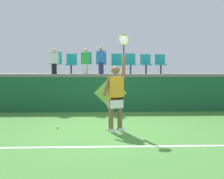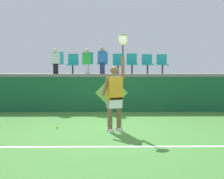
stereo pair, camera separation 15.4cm
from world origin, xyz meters
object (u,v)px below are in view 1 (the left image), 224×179
Objects in this scene: water_bottle at (122,71)px; stadium_chair_5 at (130,63)px; stadium_chair_6 at (146,63)px; stadium_chair_0 at (56,62)px; stadium_chair_4 at (117,63)px; spectator_0 at (54,61)px; stadium_chair_7 at (160,63)px; spectator_2 at (101,60)px; tennis_ball at (57,127)px; spectator_1 at (85,61)px; stadium_chair_1 at (71,63)px; stadium_chair_3 at (101,62)px; stadium_chair_2 at (86,62)px; tennis_player at (116,95)px.

water_bottle is 0.26× the size of stadium_chair_5.
stadium_chair_6 is (1.07, 0.62, 0.35)m from water_bottle.
water_bottle is 0.27× the size of stadium_chair_6.
stadium_chair_4 is at bearing 0.02° from stadium_chair_0.
stadium_chair_5 reaches higher than water_bottle.
spectator_0 is at bearing -173.87° from stadium_chair_6.
spectator_0 is (-4.40, -0.40, 0.06)m from stadium_chair_7.
spectator_2 is (1.89, -0.48, 0.05)m from stadium_chair_0.
tennis_ball is 0.08× the size of stadium_chair_4.
spectator_0 is 1.00× the size of spectator_1.
spectator_2 is at bearing -143.56° from stadium_chair_4.
stadium_chair_1 is 1.02× the size of stadium_chair_6.
stadium_chair_1 is (-2.07, 0.62, 0.35)m from water_bottle.
stadium_chair_3 is (1.25, 0.00, 0.04)m from stadium_chair_1.
tennis_ball is 0.08× the size of stadium_chair_1.
stadium_chair_0 is 1.08× the size of stadium_chair_4.
stadium_chair_2 is (0.62, 0.00, 0.05)m from stadium_chair_1.
stadium_chair_0 reaches higher than stadium_chair_7.
tennis_player is 11.46× the size of water_bottle.
stadium_chair_6 is at bearing -0.18° from stadium_chair_5.
water_bottle is at bearing -10.25° from spectator_2.
stadium_chair_1 is at bearing 179.96° from stadium_chair_6.
tennis_ball is 3.93m from stadium_chair_1.
tennis_ball is at bearing -111.50° from spectator_2.
stadium_chair_5 is (3.12, -0.00, -0.04)m from stadium_chair_0.
stadium_chair_7 is at bearing 7.21° from spectator_1.
stadium_chair_1 is 0.93× the size of stadium_chair_2.
stadium_chair_3 is (-0.43, 3.77, 1.01)m from tennis_player.
spectator_2 is (-0.81, 0.15, 0.45)m from water_bottle.
stadium_chair_3 is 1.04× the size of stadium_chair_5.
spectator_0 is (-3.12, -0.41, 0.05)m from stadium_chair_5.
tennis_ball is 4.12m from stadium_chair_3.
stadium_chair_7 is (4.40, -0.01, -0.05)m from stadium_chair_0.
stadium_chair_4 reaches higher than water_bottle.
stadium_chair_3 is at bearing 90.00° from spectator_2.
spectator_0 is (-1.89, -0.41, 0.02)m from stadium_chair_3.
spectator_2 is at bearing -165.90° from stadium_chair_6.
stadium_chair_6 is at bearing -0.07° from stadium_chair_2.
tennis_player is 2.83× the size of stadium_chair_3.
stadium_chair_7 is (1.70, 0.62, 0.35)m from water_bottle.
spectator_0 is at bearing 175.44° from water_bottle.
spectator_1 is (-1.86, -0.40, 0.06)m from stadium_chair_5.
stadium_chair_7 is at bearing 10.66° from spectator_2.
tennis_player is at bearing -97.01° from water_bottle.
spectator_0 is at bearing 103.36° from tennis_ball.
water_bottle is at bearing -159.95° from stadium_chair_7.
spectator_0 reaches higher than stadium_chair_7.
water_bottle is at bearing -23.38° from stadium_chair_2.
stadium_chair_6 is at bearing 9.01° from spectator_1.
stadium_chair_1 is 0.74m from spectator_1.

